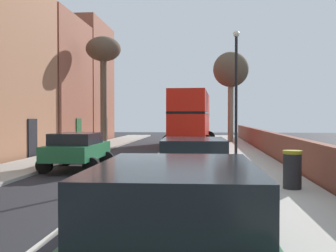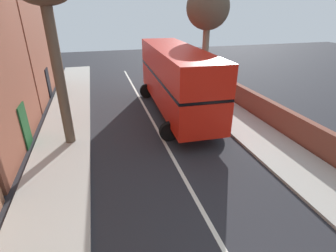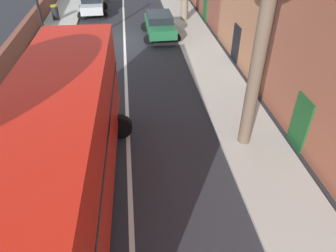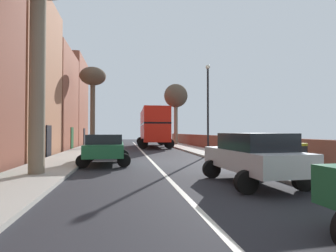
% 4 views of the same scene
% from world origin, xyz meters
% --- Properties ---
extents(ground_plane, '(84.00, 84.00, 0.00)m').
position_xyz_m(ground_plane, '(0.00, 0.00, 0.00)').
color(ground_plane, '#28282D').
extents(road_centre_line, '(0.16, 54.00, 0.01)m').
position_xyz_m(road_centre_line, '(0.00, 0.00, 0.00)').
color(road_centre_line, silver).
rests_on(road_centre_line, ground).
extents(sidewalk_left, '(2.60, 60.00, 0.12)m').
position_xyz_m(sidewalk_left, '(-4.90, 0.00, 0.06)').
color(sidewalk_left, '#B2ADA3').
rests_on(sidewalk_left, ground).
extents(sidewalk_right, '(2.60, 60.00, 0.12)m').
position_xyz_m(sidewalk_right, '(4.90, 0.00, 0.06)').
color(sidewalk_right, '#B2ADA3').
rests_on(sidewalk_right, ground).
extents(boundary_wall_right, '(0.36, 54.00, 1.35)m').
position_xyz_m(boundary_wall_right, '(6.45, 0.00, 0.68)').
color(boundary_wall_right, brown).
rests_on(boundary_wall_right, ground).
extents(double_decker_bus, '(3.82, 10.46, 4.06)m').
position_xyz_m(double_decker_bus, '(1.70, 14.13, 2.35)').
color(double_decker_bus, red).
rests_on(double_decker_bus, ground).
extents(parked_car_green_left_2, '(2.53, 4.23, 1.54)m').
position_xyz_m(parked_car_green_left_2, '(-2.50, -0.62, 0.89)').
color(parked_car_green_left_2, '#1E6038').
rests_on(parked_car_green_left_2, ground).
extents(parked_car_silver_right_3, '(2.52, 4.07, 1.63)m').
position_xyz_m(parked_car_silver_right_3, '(2.50, -6.54, 0.93)').
color(parked_car_silver_right_3, '#B7BABF').
rests_on(parked_car_silver_right_3, ground).
extents(street_tree_right_3, '(2.93, 2.93, 7.51)m').
position_xyz_m(street_tree_right_3, '(4.89, 17.19, 6.02)').
color(street_tree_right_3, '#7A6B56').
rests_on(street_tree_right_3, sidewalk_right).
extents(street_tree_left_4, '(2.51, 2.51, 7.85)m').
position_xyz_m(street_tree_left_4, '(-4.52, 11.66, 6.67)').
color(street_tree_left_4, brown).
rests_on(street_tree_left_4, sidewalk_left).
extents(lamppost_right, '(0.32, 0.32, 6.31)m').
position_xyz_m(lamppost_right, '(4.30, 3.15, 3.81)').
color(lamppost_right, black).
rests_on(lamppost_right, sidewalk_right).
extents(litter_bin_right, '(0.55, 0.55, 1.11)m').
position_xyz_m(litter_bin_right, '(5.30, -5.11, 0.68)').
color(litter_bin_right, black).
rests_on(litter_bin_right, sidewalk_right).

